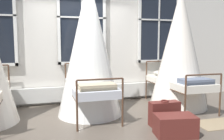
{
  "coord_description": "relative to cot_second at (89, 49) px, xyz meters",
  "views": [
    {
      "loc": [
        -1.0,
        -4.51,
        1.5
      ],
      "look_at": [
        0.45,
        0.27,
        0.93
      ],
      "focal_mm": 37.77,
      "sensor_mm": 36.0,
      "label": 1
    }
  ],
  "objects": [
    {
      "name": "travel_trunk",
      "position": [
        1.08,
        -1.57,
        -1.22
      ],
      "size": [
        0.7,
        0.51,
        0.34
      ],
      "primitive_type": "cube",
      "rotation": [
        0.0,
        0.0,
        -0.18
      ],
      "color": "#5B231E",
      "rests_on": "ground"
    },
    {
      "name": "window_bank",
      "position": [
        0.03,
        1.02,
        -0.22
      ],
      "size": [
        5.38,
        0.1,
        2.81
      ],
      "color": "black",
      "rests_on": "ground"
    },
    {
      "name": "cot_second",
      "position": [
        0.0,
        0.0,
        0.0
      ],
      "size": [
        1.34,
        1.86,
        2.87
      ],
      "rotation": [
        0.0,
        0.0,
        1.57
      ],
      "color": "#4C3323",
      "rests_on": "ground"
    },
    {
      "name": "rug_third",
      "position": [
        2.13,
        -1.31,
        -1.38
      ],
      "size": [
        0.81,
        0.58,
        0.01
      ],
      "primitive_type": "cube",
      "rotation": [
        0.0,
        0.0,
        -0.02
      ],
      "color": "#8E7A5B",
      "rests_on": "ground"
    },
    {
      "name": "suitcase_dark",
      "position": [
        1.16,
        -1.07,
        -1.17
      ],
      "size": [
        0.57,
        0.23,
        0.47
      ],
      "rotation": [
        0.0,
        0.0,
        -0.03
      ],
      "color": "#5B231E",
      "rests_on": "ground"
    },
    {
      "name": "back_wall_with_windows",
      "position": [
        0.03,
        1.14,
        0.15
      ],
      "size": [
        9.34,
        0.1,
        3.08
      ],
      "primitive_type": "cube",
      "color": "silver",
      "rests_on": "ground"
    },
    {
      "name": "ground",
      "position": [
        0.03,
        -0.28,
        -1.39
      ],
      "size": [
        16.68,
        16.68,
        0.0
      ],
      "primitive_type": "plane",
      "color": "brown"
    },
    {
      "name": "cot_third",
      "position": [
        2.12,
        -0.01,
        -0.05
      ],
      "size": [
        1.34,
        1.87,
        2.77
      ],
      "rotation": [
        0.0,
        0.0,
        1.56
      ],
      "color": "#4C3323",
      "rests_on": "ground"
    }
  ]
}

